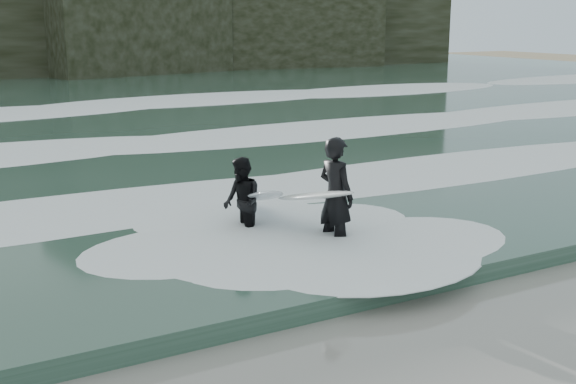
# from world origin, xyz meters

# --- Properties ---
(sea) EXTENTS (90.00, 52.00, 0.30)m
(sea) POSITION_xyz_m (0.00, 29.00, 0.15)
(sea) COLOR #2F4B3D
(sea) RESTS_ON ground
(foam_near) EXTENTS (60.00, 3.20, 0.20)m
(foam_near) POSITION_xyz_m (0.00, 9.00, 0.40)
(foam_near) COLOR white
(foam_near) RESTS_ON sea
(foam_mid) EXTENTS (60.00, 4.00, 0.24)m
(foam_mid) POSITION_xyz_m (0.00, 16.00, 0.42)
(foam_mid) COLOR white
(foam_mid) RESTS_ON sea
(foam_far) EXTENTS (60.00, 4.80, 0.30)m
(foam_far) POSITION_xyz_m (0.00, 25.00, 0.45)
(foam_far) COLOR white
(foam_far) RESTS_ON sea
(surfer_left) EXTENTS (1.02, 2.24, 1.97)m
(surfer_left) POSITION_xyz_m (0.51, 5.32, 0.99)
(surfer_left) COLOR black
(surfer_left) RESTS_ON ground
(surfer_right) EXTENTS (1.42, 2.33, 1.55)m
(surfer_right) POSITION_xyz_m (-0.50, 6.45, 0.78)
(surfer_right) COLOR black
(surfer_right) RESTS_ON ground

